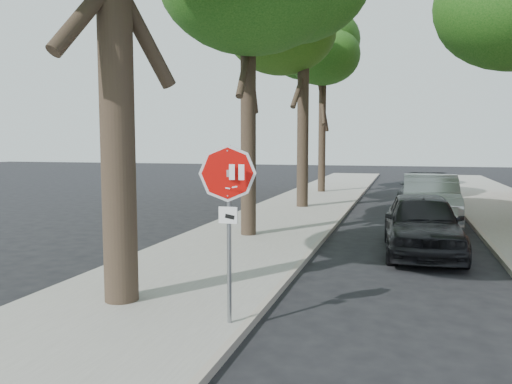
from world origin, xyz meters
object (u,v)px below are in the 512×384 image
tree_mid_b (304,16)px  car_b (430,199)px  stop_sign (228,199)px  car_a (422,223)px  tree_far (323,63)px  car_c (424,190)px

tree_mid_b → car_b: 9.15m
stop_sign → car_a: size_ratio=0.58×
tree_far → car_b: size_ratio=1.83×
stop_sign → car_c: bearing=78.9°
car_b → car_c: size_ratio=1.03×
stop_sign → tree_mid_b: tree_mid_b is taller
tree_mid_b → car_a: size_ratio=2.30×
tree_far → car_a: 16.85m
car_a → tree_far: bearing=105.6°
car_a → stop_sign: bearing=-117.0°
tree_far → car_a: tree_far is taller
stop_sign → car_c: 17.15m
stop_sign → car_c: (3.30, 16.78, -1.23)m
tree_far → car_c: (5.32, -4.35, -6.50)m
stop_sign → car_a: bearing=65.7°
tree_far → car_c: bearing=-39.3°
car_b → car_c: car_b is taller
tree_far → car_b: 12.75m
tree_mid_b → car_c: size_ratio=2.09×
car_b → car_c: (0.00, 5.32, -0.12)m
tree_mid_b → tree_far: bearing=92.4°
tree_mid_b → car_a: bearing=-59.4°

